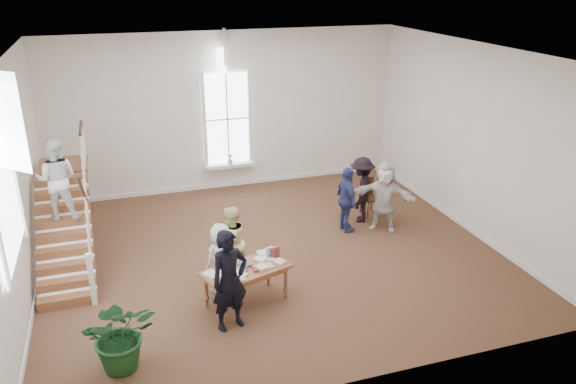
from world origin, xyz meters
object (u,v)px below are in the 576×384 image
object	(u,v)px
woman_cluster_c	(384,197)
floor_plant	(121,334)
woman_cluster_b	(362,190)
person_yellow	(231,243)
side_chair	(369,194)
police_officer	(230,281)
elderly_woman	(221,258)
woman_cluster_a	(347,200)
library_table	(247,272)

from	to	relation	value
woman_cluster_c	floor_plant	bearing A→B (deg)	-113.81
woman_cluster_b	floor_plant	distance (m)	7.29
person_yellow	woman_cluster_b	distance (m)	4.15
side_chair	floor_plant	bearing A→B (deg)	-155.05
police_officer	floor_plant	world-z (taller)	police_officer
police_officer	woman_cluster_c	size ratio (longest dim) A/B	1.09
elderly_woman	side_chair	xyz separation A→B (m)	(4.44, 2.59, -0.18)
elderly_woman	floor_plant	world-z (taller)	elderly_woman
person_yellow	floor_plant	world-z (taller)	person_yellow
person_yellow	side_chair	xyz separation A→B (m)	(4.14, 2.09, -0.24)
woman_cluster_a	floor_plant	size ratio (longest dim) A/B	1.31
person_yellow	woman_cluster_a	world-z (taller)	woman_cluster_a
person_yellow	elderly_woman	bearing A→B (deg)	25.32
library_table	police_officer	size ratio (longest dim) A/B	0.94
person_yellow	woman_cluster_b	size ratio (longest dim) A/B	0.93
police_officer	elderly_woman	xyz separation A→B (m)	(0.10, 1.25, -0.22)
floor_plant	woman_cluster_a	bearing A→B (deg)	33.31
police_officer	person_yellow	world-z (taller)	police_officer
floor_plant	woman_cluster_c	bearing A→B (deg)	28.05
woman_cluster_b	floor_plant	size ratio (longest dim) A/B	1.34
elderly_woman	woman_cluster_a	world-z (taller)	woman_cluster_a
person_yellow	floor_plant	distance (m)	3.26
woman_cluster_b	person_yellow	bearing A→B (deg)	-34.42
library_table	woman_cluster_a	size ratio (longest dim) A/B	1.08
library_table	police_officer	distance (m)	0.85
woman_cluster_a	floor_plant	world-z (taller)	woman_cluster_a
police_officer	side_chair	distance (m)	5.96
floor_plant	person_yellow	bearing A→B (deg)	45.02
library_table	person_yellow	xyz separation A→B (m)	(-0.06, 1.10, 0.11)
library_table	woman_cluster_a	xyz separation A→B (m)	(3.10, 2.38, 0.15)
woman_cluster_a	floor_plant	bearing A→B (deg)	122.62
library_table	side_chair	xyz separation A→B (m)	(4.08, 3.18, -0.13)
floor_plant	woman_cluster_b	bearing A→B (deg)	33.67
woman_cluster_a	floor_plant	xyz separation A→B (m)	(-5.47, -3.59, -0.19)
side_chair	woman_cluster_a	bearing A→B (deg)	-150.04
police_officer	woman_cluster_c	xyz separation A→B (m)	(4.46, 2.84, -0.08)
person_yellow	side_chair	size ratio (longest dim) A/B	1.60
floor_plant	side_chair	bearing A→B (deg)	34.27
police_officer	person_yellow	xyz separation A→B (m)	(0.40, 1.75, -0.17)
library_table	person_yellow	world-z (taller)	person_yellow
person_yellow	woman_cluster_a	distance (m)	3.42
woman_cluster_b	side_chair	size ratio (longest dim) A/B	1.73
person_yellow	woman_cluster_c	distance (m)	4.21
elderly_woman	woman_cluster_c	xyz separation A→B (m)	(4.36, 1.59, 0.14)
library_table	woman_cluster_c	bearing A→B (deg)	10.81
library_table	woman_cluster_b	distance (m)	4.66
library_table	woman_cluster_b	size ratio (longest dim) A/B	1.06
floor_plant	side_chair	world-z (taller)	floor_plant
woman_cluster_b	woman_cluster_a	bearing A→B (deg)	-22.32
person_yellow	side_chair	distance (m)	4.64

